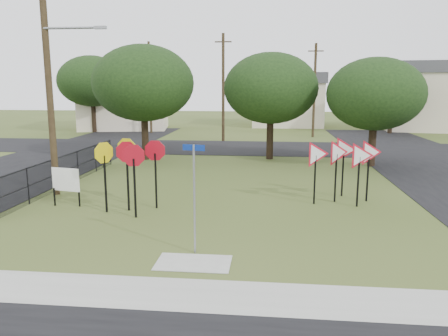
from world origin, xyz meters
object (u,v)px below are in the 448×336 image
at_px(street_name_sign, 194,192).
at_px(yield_sign_cluster, 345,156).
at_px(stop_sign_cluster, 130,159).
at_px(info_board, 66,181).

bearing_deg(street_name_sign, yield_sign_cluster, 50.34).
height_order(stop_sign_cluster, info_board, stop_sign_cluster).
xyz_separation_m(street_name_sign, yield_sign_cluster, (5.10, 6.15, 0.13)).
distance_m(stop_sign_cluster, yield_sign_cluster, 8.52).
relative_size(street_name_sign, info_board, 2.03).
relative_size(stop_sign_cluster, info_board, 1.75).
bearing_deg(info_board, street_name_sign, -36.49).
height_order(yield_sign_cluster, info_board, yield_sign_cluster).
xyz_separation_m(street_name_sign, stop_sign_cluster, (-3.16, 4.05, 0.19)).
bearing_deg(street_name_sign, info_board, 143.51).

